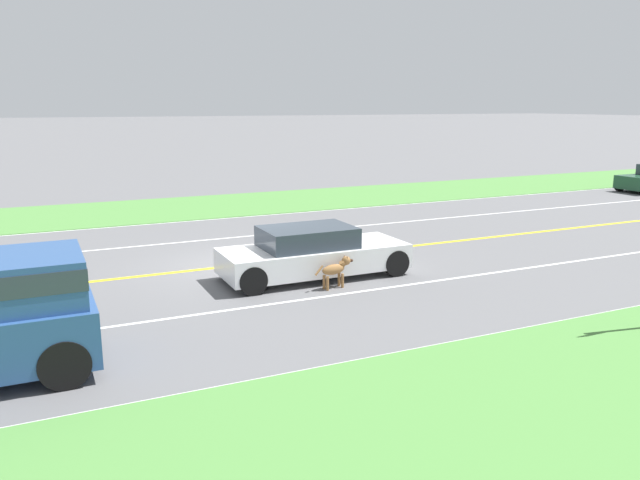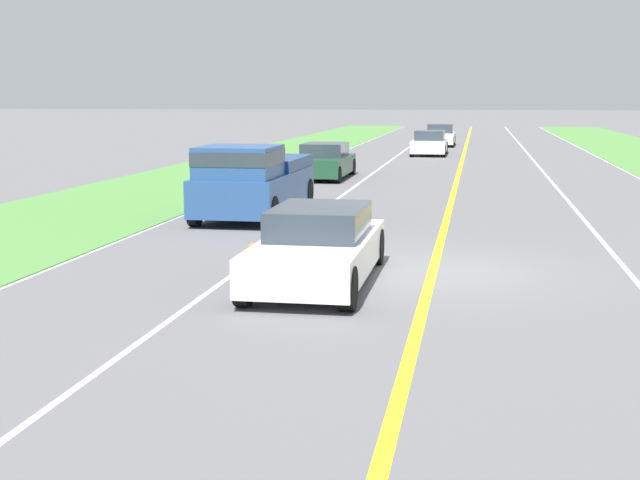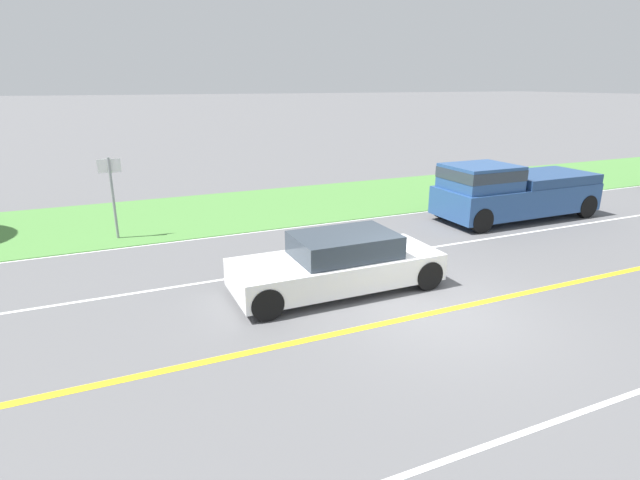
{
  "view_description": "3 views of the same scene",
  "coord_description": "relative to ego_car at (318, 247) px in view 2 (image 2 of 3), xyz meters",
  "views": [
    {
      "loc": [
        15.68,
        -4.86,
        4.27
      ],
      "look_at": [
        1.88,
        1.54,
        0.93
      ],
      "focal_mm": 35.0,
      "sensor_mm": 36.0,
      "label": 1
    },
    {
      "loc": [
        -0.75,
        16.03,
        3.14
      ],
      "look_at": [
        1.8,
        1.63,
        0.78
      ],
      "focal_mm": 50.0,
      "sensor_mm": 36.0,
      "label": 2
    },
    {
      "loc": [
        -7.5,
        5.92,
        4.47
      ],
      "look_at": [
        2.14,
        1.67,
        1.14
      ],
      "focal_mm": 28.0,
      "sensor_mm": 36.0,
      "label": 3
    }
  ],
  "objects": [
    {
      "name": "ground_plane",
      "position": [
        -1.88,
        -1.33,
        -0.61
      ],
      "size": [
        400.0,
        400.0,
        0.0
      ],
      "primitive_type": "plane",
      "color": "#5B5B5E"
    },
    {
      "name": "centre_divider_line",
      "position": [
        -1.88,
        -1.33,
        -0.61
      ],
      "size": [
        0.18,
        160.0,
        0.01
      ],
      "primitive_type": "cube",
      "color": "yellow",
      "rests_on": "ground"
    },
    {
      "name": "lane_edge_line_right",
      "position": [
        5.12,
        -1.33,
        -0.61
      ],
      "size": [
        0.14,
        160.0,
        0.01
      ],
      "primitive_type": "cube",
      "color": "white",
      "rests_on": "ground"
    },
    {
      "name": "lane_dash_same_dir",
      "position": [
        1.62,
        -1.33,
        -0.61
      ],
      "size": [
        0.1,
        160.0,
        0.01
      ],
      "primitive_type": "cube",
      "color": "white",
      "rests_on": "ground"
    },
    {
      "name": "lane_dash_oncoming",
      "position": [
        -5.38,
        -1.33,
        -0.61
      ],
      "size": [
        0.1,
        160.0,
        0.01
      ],
      "primitive_type": "cube",
      "color": "white",
      "rests_on": "ground"
    },
    {
      "name": "ego_car",
      "position": [
        0.0,
        0.0,
        0.0
      ],
      "size": [
        1.82,
        4.67,
        1.29
      ],
      "color": "white",
      "rests_on": "ground"
    },
    {
      "name": "dog",
      "position": [
        1.09,
        0.13,
        -0.15
      ],
      "size": [
        0.34,
        1.09,
        0.75
      ],
      "rotation": [
        0.0,
        0.0,
        0.17
      ],
      "color": "olive",
      "rests_on": "ground"
    },
    {
      "name": "pickup_truck",
      "position": [
        3.18,
        -8.03,
        0.37
      ],
      "size": [
        2.14,
        5.7,
        1.94
      ],
      "color": "#284C84",
      "rests_on": "ground"
    },
    {
      "name": "car_trailing_near",
      "position": [
        3.24,
        -19.44,
        0.02
      ],
      "size": [
        1.9,
        4.69,
        1.35
      ],
      "color": "#1E472D",
      "rests_on": "ground"
    },
    {
      "name": "car_trailing_mid",
      "position": [
        -0.04,
        -34.17,
        0.0
      ],
      "size": [
        1.86,
        4.33,
        1.31
      ],
      "color": "white",
      "rests_on": "ground"
    },
    {
      "name": "car_trailing_far",
      "position": [
        -0.22,
        -43.35,
        0.03
      ],
      "size": [
        1.88,
        4.4,
        1.39
      ],
      "color": "white",
      "rests_on": "ground"
    }
  ]
}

